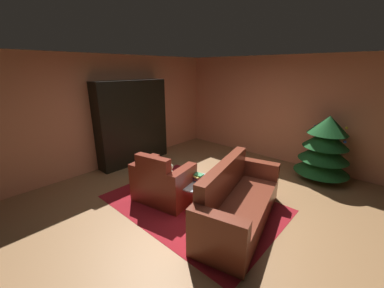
{
  "coord_description": "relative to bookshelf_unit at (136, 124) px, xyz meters",
  "views": [
    {
      "loc": [
        2.35,
        -2.85,
        2.32
      ],
      "look_at": [
        -0.42,
        0.19,
        0.98
      ],
      "focal_mm": 22.02,
      "sensor_mm": 36.0,
      "label": 1
    }
  ],
  "objects": [
    {
      "name": "ground_plane",
      "position": [
        2.55,
        -0.46,
        -0.97
      ],
      "size": [
        7.19,
        7.19,
        0.0
      ],
      "primitive_type": "plane",
      "color": "#976B42"
    },
    {
      "name": "wall_back",
      "position": [
        2.55,
        2.57,
        0.34
      ],
      "size": [
        5.7,
        0.06,
        2.62
      ],
      "primitive_type": "cube",
      "color": "tan",
      "rests_on": "ground"
    },
    {
      "name": "wall_left",
      "position": [
        -0.27,
        -0.46,
        0.34
      ],
      "size": [
        0.06,
        6.12,
        2.62
      ],
      "primitive_type": "cube",
      "color": "tan",
      "rests_on": "ground"
    },
    {
      "name": "area_rug",
      "position": [
        2.43,
        -0.57,
        -0.97
      ],
      "size": [
        2.98,
        2.08,
        0.01
      ],
      "primitive_type": "cube",
      "color": "maroon",
      "rests_on": "ground"
    },
    {
      "name": "bookshelf_unit",
      "position": [
        0.0,
        0.0,
        0.0
      ],
      "size": [
        0.4,
        1.82,
        2.04
      ],
      "color": "black",
      "rests_on": "ground"
    },
    {
      "name": "armchair_red",
      "position": [
        1.95,
        -0.86,
        -0.64
      ],
      "size": [
        1.12,
        0.86,
        0.93
      ],
      "color": "maroon",
      "rests_on": "ground"
    },
    {
      "name": "couch_red",
      "position": [
        3.28,
        -0.49,
        -0.65
      ],
      "size": [
        1.22,
        2.17,
        0.95
      ],
      "color": "brown",
      "rests_on": "ground"
    },
    {
      "name": "coffee_table",
      "position": [
        2.46,
        -0.49,
        -0.6
      ],
      "size": [
        0.74,
        0.74,
        0.41
      ],
      "color": "black",
      "rests_on": "ground"
    },
    {
      "name": "book_stack_on_table",
      "position": [
        2.45,
        -0.46,
        -0.5
      ],
      "size": [
        0.22,
        0.19,
        0.14
      ],
      "color": "#3D4582",
      "rests_on": "coffee_table"
    },
    {
      "name": "bottle_on_table",
      "position": [
        2.38,
        -0.68,
        -0.45
      ],
      "size": [
        0.08,
        0.08,
        0.27
      ],
      "color": "brown",
      "rests_on": "coffee_table"
    },
    {
      "name": "decorated_tree",
      "position": [
        3.81,
        2.03,
        -0.27
      ],
      "size": [
        1.09,
        1.09,
        1.4
      ],
      "color": "brown",
      "rests_on": "ground"
    }
  ]
}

